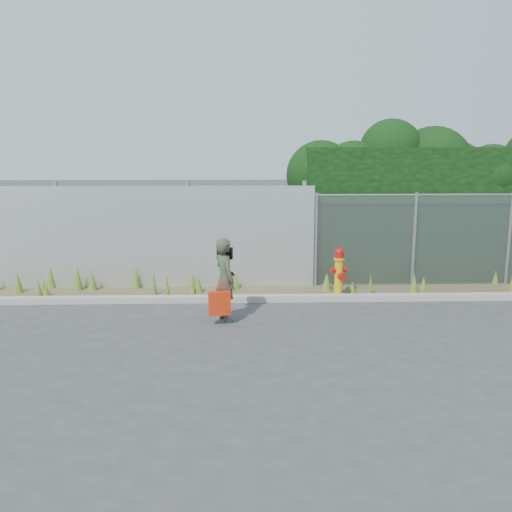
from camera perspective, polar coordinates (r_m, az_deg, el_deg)
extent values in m
plane|color=#39393C|center=(9.65, 2.06, -7.45)|extent=(80.00, 80.00, 0.00)
cube|color=gray|center=(11.35, 1.46, -4.26)|extent=(16.00, 0.22, 0.12)
cube|color=#4E432C|center=(11.94, 1.29, -3.74)|extent=(16.00, 1.20, 0.01)
cone|color=#47651E|center=(11.98, -5.82, -2.90)|extent=(0.23, 0.23, 0.35)
cone|color=#47651E|center=(11.95, 11.37, -2.80)|extent=(0.10, 0.10, 0.48)
cone|color=#47651E|center=(12.35, -6.38, -2.54)|extent=(0.14, 0.14, 0.33)
cone|color=#47651E|center=(12.90, -22.72, -2.53)|extent=(0.22, 0.22, 0.43)
cone|color=#47651E|center=(11.77, -3.20, -2.70)|extent=(0.21, 0.21, 0.52)
cone|color=#47651E|center=(11.55, -3.76, -3.30)|extent=(0.22, 0.22, 0.40)
cone|color=#47651E|center=(12.48, -20.37, -2.89)|extent=(0.08, 0.08, 0.39)
cone|color=#47651E|center=(12.74, -12.70, -2.45)|extent=(0.12, 0.12, 0.27)
cone|color=#47651E|center=(12.56, -20.53, -3.15)|extent=(0.13, 0.13, 0.25)
cone|color=#47651E|center=(12.31, -20.25, -3.32)|extent=(0.17, 0.17, 0.29)
cone|color=#47651E|center=(12.66, -17.39, -2.16)|extent=(0.20, 0.20, 0.54)
cone|color=#47651E|center=(12.81, -13.84, -2.56)|extent=(0.18, 0.18, 0.22)
cone|color=#47651E|center=(12.51, -11.92, -2.18)|extent=(0.18, 0.18, 0.48)
cone|color=#47651E|center=(12.30, -20.90, -3.13)|extent=(0.16, 0.16, 0.39)
cone|color=#47651E|center=(12.22, -2.10, -2.57)|extent=(0.23, 0.23, 0.35)
cone|color=#47651E|center=(11.88, -10.16, -2.70)|extent=(0.12, 0.12, 0.53)
cone|color=#47651E|center=(12.62, 16.40, -2.71)|extent=(0.17, 0.17, 0.30)
cone|color=#47651E|center=(12.58, -16.05, -2.44)|extent=(0.22, 0.22, 0.42)
cone|color=#47651E|center=(12.26, 15.52, -2.72)|extent=(0.20, 0.20, 0.44)
cone|color=#47651E|center=(12.01, 9.60, -3.19)|extent=(0.19, 0.19, 0.26)
cone|color=#47651E|center=(11.88, -6.37, -3.28)|extent=(0.15, 0.15, 0.26)
cone|color=#47651E|center=(12.54, -5.30, -2.33)|extent=(0.09, 0.09, 0.32)
cone|color=#47651E|center=(11.59, -8.90, -3.03)|extent=(0.12, 0.12, 0.52)
cone|color=#47651E|center=(12.17, 7.08, -2.61)|extent=(0.23, 0.23, 0.39)
cone|color=#47651E|center=(13.72, 22.82, -1.98)|extent=(0.15, 0.15, 0.32)
cone|color=#47651E|center=(13.06, -19.85, -1.98)|extent=(0.22, 0.22, 0.51)
cube|color=silver|center=(12.56, -13.82, 1.79)|extent=(8.50, 0.08, 2.20)
cylinder|color=gray|center=(12.98, -19.13, 2.02)|extent=(0.10, 0.10, 2.30)
cylinder|color=gray|center=(12.44, -6.71, 2.18)|extent=(0.10, 0.10, 2.30)
cylinder|color=gray|center=(12.47, 4.81, 2.25)|extent=(0.10, 0.10, 2.30)
cube|color=gray|center=(13.23, 19.88, 1.47)|extent=(6.50, 0.03, 2.00)
cylinder|color=gray|center=(13.11, 20.17, 5.78)|extent=(6.50, 0.04, 0.04)
cylinder|color=gray|center=(12.41, 6.01, 1.59)|extent=(0.07, 0.07, 2.05)
cylinder|color=gray|center=(12.88, 15.54, 1.59)|extent=(0.07, 0.07, 2.05)
cylinder|color=gray|center=(13.65, 23.99, 1.55)|extent=(0.07, 0.07, 2.05)
cube|color=black|center=(14.19, 19.68, 4.15)|extent=(7.30, 1.60, 3.00)
sphere|color=black|center=(13.45, 6.49, 8.05)|extent=(1.60, 1.60, 1.60)
sphere|color=black|center=(13.43, 9.72, 7.97)|extent=(1.58, 1.58, 1.58)
sphere|color=black|center=(13.68, 13.35, 10.22)|extent=(1.46, 1.46, 1.46)
sphere|color=black|center=(14.02, 17.25, 8.62)|extent=(1.82, 1.82, 1.82)
sphere|color=black|center=(14.27, 19.59, 8.33)|extent=(1.18, 1.18, 1.18)
sphere|color=black|center=(14.21, 22.48, 7.56)|extent=(1.37, 1.37, 1.37)
cylinder|color=#DCA30B|center=(11.77, 8.20, -3.96)|extent=(0.26, 0.26, 0.06)
cylinder|color=#DCA30B|center=(11.68, 8.25, -2.24)|extent=(0.17, 0.17, 0.78)
cylinder|color=#DCA30B|center=(11.60, 8.30, -0.27)|extent=(0.22, 0.22, 0.05)
cylinder|color=#B20F0A|center=(11.58, 8.31, 0.05)|extent=(0.19, 0.19, 0.09)
sphere|color=#B20F0A|center=(11.57, 8.32, 0.36)|extent=(0.18, 0.18, 0.18)
cylinder|color=#B20F0A|center=(11.55, 8.34, 0.81)|extent=(0.05, 0.05, 0.05)
cylinder|color=#B20F0A|center=(11.62, 7.65, -1.38)|extent=(0.09, 0.10, 0.10)
cylinder|color=#B20F0A|center=(11.67, 8.90, -1.37)|extent=(0.09, 0.10, 0.10)
cylinder|color=#B20F0A|center=(11.54, 8.37, -2.05)|extent=(0.14, 0.11, 0.14)
imported|color=#0F6541|center=(9.99, -3.13, -2.40)|extent=(0.54, 0.64, 1.48)
cube|color=#B1190A|center=(9.83, -3.67, -4.73)|extent=(0.37, 0.14, 0.41)
cylinder|color=#B1190A|center=(9.76, -3.69, -3.19)|extent=(0.18, 0.02, 0.02)
cube|color=black|center=(10.05, -3.14, 0.28)|extent=(0.27, 0.11, 0.20)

